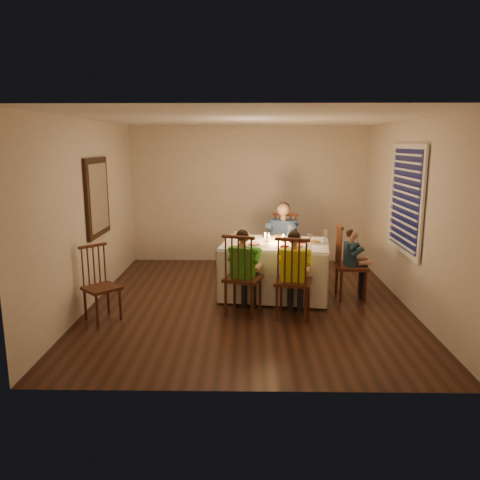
{
  "coord_description": "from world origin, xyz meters",
  "views": [
    {
      "loc": [
        -0.02,
        -6.49,
        2.28
      ],
      "look_at": [
        -0.12,
        0.15,
        0.9
      ],
      "focal_mm": 35.0,
      "sensor_mm": 36.0,
      "label": 1
    }
  ],
  "objects_px": {
    "child_teal": "(350,298)",
    "chair_near_left": "(243,313)",
    "chair_adult": "(282,280)",
    "chair_extra": "(104,320)",
    "child_green": "(243,313)",
    "child_yellow": "(293,317)",
    "adult": "(282,280)",
    "chair_end": "(350,298)",
    "chair_near_right": "(293,317)",
    "dining_table": "(275,258)",
    "serving_bowl": "(241,236)"
  },
  "relations": [
    {
      "from": "chair_near_right",
      "to": "chair_end",
      "type": "distance_m",
      "value": 1.22
    },
    {
      "from": "chair_near_left",
      "to": "chair_extra",
      "type": "distance_m",
      "value": 1.85
    },
    {
      "from": "serving_bowl",
      "to": "chair_adult",
      "type": "bearing_deg",
      "value": 35.68
    },
    {
      "from": "dining_table",
      "to": "chair_extra",
      "type": "height_order",
      "value": "dining_table"
    },
    {
      "from": "chair_near_right",
      "to": "chair_end",
      "type": "relative_size",
      "value": 1.0
    },
    {
      "from": "chair_near_left",
      "to": "serving_bowl",
      "type": "xyz_separation_m",
      "value": [
        -0.04,
        1.11,
        0.85
      ]
    },
    {
      "from": "chair_near_left",
      "to": "chair_end",
      "type": "distance_m",
      "value": 1.72
    },
    {
      "from": "chair_near_right",
      "to": "child_teal",
      "type": "bearing_deg",
      "value": -126.45
    },
    {
      "from": "child_teal",
      "to": "chair_near_left",
      "type": "bearing_deg",
      "value": 113.01
    },
    {
      "from": "adult",
      "to": "chair_adult",
      "type": "bearing_deg",
      "value": 0.0
    },
    {
      "from": "chair_adult",
      "to": "chair_near_left",
      "type": "distance_m",
      "value": 1.73
    },
    {
      "from": "dining_table",
      "to": "child_teal",
      "type": "distance_m",
      "value": 1.27
    },
    {
      "from": "chair_near_left",
      "to": "chair_near_right",
      "type": "bearing_deg",
      "value": -173.94
    },
    {
      "from": "child_green",
      "to": "chair_extra",
      "type": "bearing_deg",
      "value": 26.98
    },
    {
      "from": "chair_near_left",
      "to": "adult",
      "type": "xyz_separation_m",
      "value": [
        0.64,
        1.6,
        0.0
      ]
    },
    {
      "from": "chair_near_right",
      "to": "child_teal",
      "type": "distance_m",
      "value": 1.22
    },
    {
      "from": "chair_extra",
      "to": "child_green",
      "type": "distance_m",
      "value": 1.85
    },
    {
      "from": "chair_end",
      "to": "child_green",
      "type": "distance_m",
      "value": 1.72
    },
    {
      "from": "adult",
      "to": "child_teal",
      "type": "bearing_deg",
      "value": -29.08
    },
    {
      "from": "chair_near_left",
      "to": "child_yellow",
      "type": "bearing_deg",
      "value": -173.94
    },
    {
      "from": "child_green",
      "to": "chair_near_left",
      "type": "bearing_deg",
      "value": 81.68
    },
    {
      "from": "chair_near_left",
      "to": "chair_end",
      "type": "xyz_separation_m",
      "value": [
        1.59,
        0.65,
        0.0
      ]
    },
    {
      "from": "chair_end",
      "to": "chair_extra",
      "type": "bearing_deg",
      "value": 106.01
    },
    {
      "from": "chair_extra",
      "to": "chair_near_right",
      "type": "bearing_deg",
      "value": -42.67
    },
    {
      "from": "child_green",
      "to": "child_yellow",
      "type": "xyz_separation_m",
      "value": [
        0.66,
        -0.14,
        0.0
      ]
    },
    {
      "from": "chair_near_right",
      "to": "serving_bowl",
      "type": "xyz_separation_m",
      "value": [
        -0.7,
        1.25,
        0.85
      ]
    },
    {
      "from": "child_green",
      "to": "child_teal",
      "type": "relative_size",
      "value": 1.12
    },
    {
      "from": "chair_extra",
      "to": "child_green",
      "type": "bearing_deg",
      "value": -37.12
    },
    {
      "from": "chair_adult",
      "to": "chair_near_right",
      "type": "xyz_separation_m",
      "value": [
        0.02,
        -1.74,
        0.0
      ]
    },
    {
      "from": "chair_end",
      "to": "adult",
      "type": "bearing_deg",
      "value": 45.67
    },
    {
      "from": "dining_table",
      "to": "chair_adult",
      "type": "bearing_deg",
      "value": 86.53
    },
    {
      "from": "dining_table",
      "to": "child_green",
      "type": "xyz_separation_m",
      "value": [
        -0.47,
        -0.78,
        -0.59
      ]
    },
    {
      "from": "child_yellow",
      "to": "serving_bowl",
      "type": "height_order",
      "value": "serving_bowl"
    },
    {
      "from": "chair_near_right",
      "to": "dining_table",
      "type": "bearing_deg",
      "value": -65.31
    },
    {
      "from": "chair_near_right",
      "to": "adult",
      "type": "distance_m",
      "value": 1.74
    },
    {
      "from": "chair_adult",
      "to": "chair_extra",
      "type": "xyz_separation_m",
      "value": [
        -2.47,
        -1.88,
        0.0
      ]
    },
    {
      "from": "chair_near_left",
      "to": "child_teal",
      "type": "relative_size",
      "value": 1.07
    },
    {
      "from": "child_teal",
      "to": "serving_bowl",
      "type": "relative_size",
      "value": 4.76
    },
    {
      "from": "child_yellow",
      "to": "child_teal",
      "type": "xyz_separation_m",
      "value": [
        0.93,
        0.79,
        0.0
      ]
    },
    {
      "from": "chair_end",
      "to": "serving_bowl",
      "type": "relative_size",
      "value": 5.1
    },
    {
      "from": "chair_adult",
      "to": "serving_bowl",
      "type": "distance_m",
      "value": 1.19
    },
    {
      "from": "dining_table",
      "to": "adult",
      "type": "xyz_separation_m",
      "value": [
        0.17,
        0.82,
        -0.59
      ]
    },
    {
      "from": "dining_table",
      "to": "chair_end",
      "type": "bearing_deg",
      "value": 1.69
    },
    {
      "from": "chair_near_left",
      "to": "child_teal",
      "type": "bearing_deg",
      "value": -139.53
    },
    {
      "from": "chair_extra",
      "to": "child_green",
      "type": "height_order",
      "value": "child_green"
    },
    {
      "from": "chair_end",
      "to": "child_green",
      "type": "bearing_deg",
      "value": 113.01
    },
    {
      "from": "chair_near_right",
      "to": "child_green",
      "type": "distance_m",
      "value": 0.68
    },
    {
      "from": "chair_end",
      "to": "child_yellow",
      "type": "height_order",
      "value": "child_yellow"
    },
    {
      "from": "chair_near_right",
      "to": "serving_bowl",
      "type": "distance_m",
      "value": 1.67
    },
    {
      "from": "child_green",
      "to": "child_yellow",
      "type": "relative_size",
      "value": 0.99
    }
  ]
}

